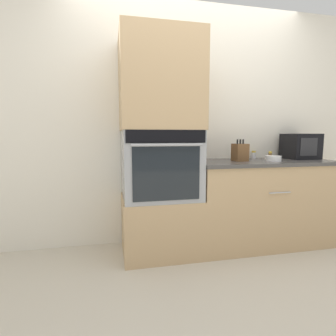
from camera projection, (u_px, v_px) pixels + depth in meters
name	position (u px, v px, depth m)	size (l,w,h in m)	color
ground_plane	(206.00, 262.00, 2.36)	(12.00, 12.00, 0.00)	beige
wall_back	(187.00, 125.00, 2.82)	(8.00, 0.05, 2.50)	silver
oven_cabinet_base	(160.00, 225.00, 2.54)	(0.72, 0.60, 0.55)	tan
wall_oven	(160.00, 164.00, 2.47)	(0.70, 0.64, 0.63)	#9EA0A5
oven_cabinet_upper	(160.00, 83.00, 2.38)	(0.72, 0.60, 0.85)	tan
counter_unit	(261.00, 202.00, 2.75)	(1.44, 0.63, 0.88)	tan
microwave	(300.00, 146.00, 2.87)	(0.32, 0.30, 0.27)	black
knife_block	(240.00, 152.00, 2.63)	(0.12, 0.15, 0.22)	brown
bowl	(273.00, 158.00, 2.61)	(0.15, 0.15, 0.05)	white
condiment_jar_near	(270.00, 156.00, 2.75)	(0.04, 0.04, 0.09)	brown
condiment_jar_mid	(203.00, 158.00, 2.53)	(0.05, 0.05, 0.08)	silver
condiment_jar_far	(254.00, 155.00, 2.94)	(0.05, 0.05, 0.08)	silver
condiment_jar_back	(242.00, 154.00, 2.87)	(0.05, 0.05, 0.10)	silver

